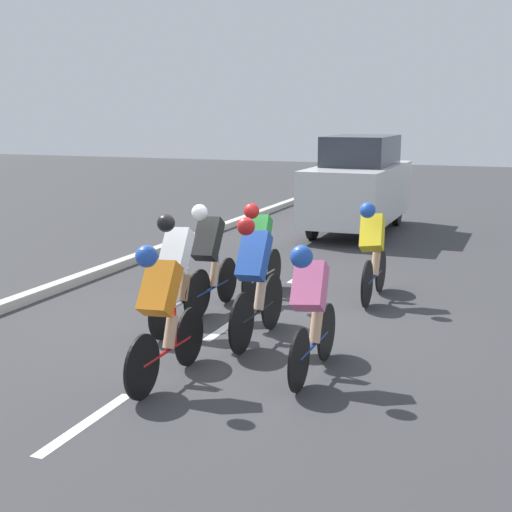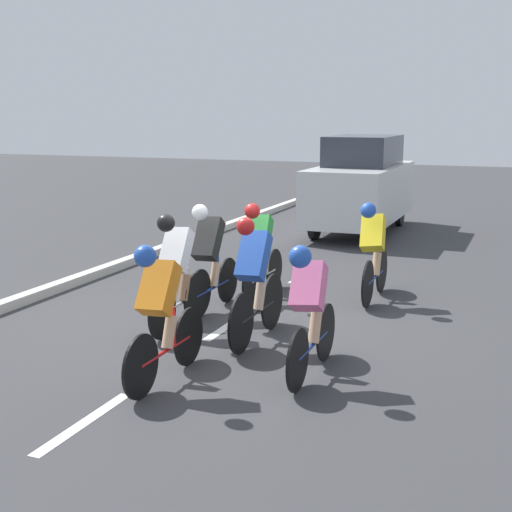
{
  "view_description": "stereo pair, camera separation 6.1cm",
  "coord_description": "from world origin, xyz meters",
  "views": [
    {
      "loc": [
        -3.57,
        8.32,
        2.72
      ],
      "look_at": [
        -0.38,
        0.14,
        0.95
      ],
      "focal_mm": 50.0,
      "sensor_mm": 36.0,
      "label": 1
    },
    {
      "loc": [
        -3.63,
        8.3,
        2.72
      ],
      "look_at": [
        -0.38,
        0.14,
        0.95
      ],
      "focal_mm": 50.0,
      "sensor_mm": 36.0,
      "label": 2
    }
  ],
  "objects": [
    {
      "name": "ground_plane",
      "position": [
        0.0,
        0.0,
        0.0
      ],
      "size": [
        60.0,
        60.0,
        0.0
      ],
      "primitive_type": "plane",
      "color": "#38383A"
    },
    {
      "name": "lane_stripe_near",
      "position": [
        0.0,
        3.34,
        0.0
      ],
      "size": [
        0.12,
        1.4,
        0.01
      ],
      "primitive_type": "cube",
      "color": "white",
      "rests_on": "ground"
    },
    {
      "name": "lane_stripe_mid",
      "position": [
        0.0,
        0.14,
        0.0
      ],
      "size": [
        0.12,
        1.4,
        0.01
      ],
      "primitive_type": "cube",
      "color": "white",
      "rests_on": "ground"
    },
    {
      "name": "lane_stripe_far",
      "position": [
        0.0,
        -3.06,
        0.0
      ],
      "size": [
        0.12,
        1.4,
        0.01
      ],
      "primitive_type": "cube",
      "color": "white",
      "rests_on": "ground"
    },
    {
      "name": "curb",
      "position": [
        3.2,
        0.14,
        0.07
      ],
      "size": [
        0.2,
        27.7,
        0.14
      ],
      "primitive_type": "cube",
      "color": "beige",
      "rests_on": "ground"
    },
    {
      "name": "cyclist_orange",
      "position": [
        -0.18,
        2.24,
        0.78
      ],
      "size": [
        0.34,
        1.66,
        1.48
      ],
      "color": "black",
      "rests_on": "ground"
    },
    {
      "name": "cyclist_black",
      "position": [
        0.49,
        -0.32,
        0.81
      ],
      "size": [
        0.34,
        1.7,
        1.54
      ],
      "color": "black",
      "rests_on": "ground"
    },
    {
      "name": "cyclist_yellow",
      "position": [
        -1.46,
        -1.77,
        0.78
      ],
      "size": [
        0.38,
        1.63,
        1.48
      ],
      "color": "black",
      "rests_on": "ground"
    },
    {
      "name": "cyclist_white",
      "position": [
        0.53,
        0.53,
        0.8
      ],
      "size": [
        0.35,
        1.69,
        1.52
      ],
      "color": "black",
      "rests_on": "ground"
    },
    {
      "name": "cyclist_blue",
      "position": [
        -0.57,
        0.66,
        0.8
      ],
      "size": [
        0.34,
        1.73,
        1.56
      ],
      "color": "black",
      "rests_on": "ground"
    },
    {
      "name": "cyclist_green",
      "position": [
        0.13,
        -1.31,
        0.77
      ],
      "size": [
        0.37,
        1.6,
        1.45
      ],
      "color": "black",
      "rests_on": "ground"
    },
    {
      "name": "cyclist_pink",
      "position": [
        -1.52,
        1.53,
        0.77
      ],
      "size": [
        0.37,
        1.64,
        1.44
      ],
      "color": "black",
      "rests_on": "ground"
    },
    {
      "name": "support_car",
      "position": [
        0.16,
        -7.75,
        1.1
      ],
      "size": [
        1.7,
        4.24,
        2.2
      ],
      "color": "black",
      "rests_on": "ground"
    }
  ]
}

